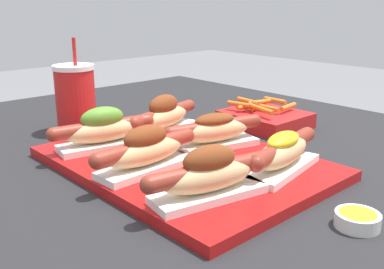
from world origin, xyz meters
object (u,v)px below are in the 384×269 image
at_px(hot_dog_2, 209,175).
at_px(hot_dog_3, 164,116).
at_px(hot_dog_5, 284,152).
at_px(hot_dog_1, 146,151).
at_px(sauce_bowl, 357,219).
at_px(hot_dog_0, 103,130).
at_px(drink_cup, 76,99).
at_px(fries_basket, 265,118).
at_px(hot_dog_4, 214,131).
at_px(serving_tray, 184,163).

height_order(hot_dog_2, hot_dog_3, hot_dog_3).
bearing_deg(hot_dog_5, hot_dog_1, -132.77).
bearing_deg(sauce_bowl, hot_dog_0, -168.20).
height_order(drink_cup, fries_basket, drink_cup).
distance_m(hot_dog_1, fries_basket, 0.42).
height_order(hot_dog_0, hot_dog_2, hot_dog_0).
distance_m(hot_dog_0, hot_dog_5, 0.34).
bearing_deg(hot_dog_4, serving_tray, -85.93).
relative_size(serving_tray, fries_basket, 2.72).
distance_m(hot_dog_3, fries_basket, 0.26).
bearing_deg(fries_basket, hot_dog_3, -106.41).
height_order(hot_dog_3, sauce_bowl, hot_dog_3).
distance_m(hot_dog_2, drink_cup, 0.49).
bearing_deg(hot_dog_0, hot_dog_5, 26.72).
bearing_deg(hot_dog_1, drink_cup, 170.11).
bearing_deg(serving_tray, hot_dog_2, -29.46).
height_order(sauce_bowl, fries_basket, fries_basket).
height_order(hot_dog_2, hot_dog_5, hot_dog_2).
height_order(hot_dog_0, hot_dog_3, hot_dog_3).
xyz_separation_m(serving_tray, hot_dog_2, (0.15, -0.09, 0.04)).
bearing_deg(hot_dog_0, fries_basket, 79.98).
bearing_deg(hot_dog_3, hot_dog_2, -28.20).
relative_size(hot_dog_5, fries_basket, 1.16).
distance_m(hot_dog_1, drink_cup, 0.35).
relative_size(serving_tray, hot_dog_3, 2.36).
bearing_deg(serving_tray, hot_dog_5, 26.67).
height_order(hot_dog_4, sauce_bowl, hot_dog_4).
relative_size(hot_dog_0, hot_dog_5, 1.00).
bearing_deg(hot_dog_0, hot_dog_3, 91.05).
relative_size(hot_dog_3, drink_cup, 0.98).
xyz_separation_m(sauce_bowl, drink_cup, (-0.66, -0.05, 0.07)).
bearing_deg(sauce_bowl, hot_dog_5, 161.10).
height_order(serving_tray, hot_dog_2, hot_dog_2).
bearing_deg(fries_basket, hot_dog_5, -46.31).
bearing_deg(hot_dog_1, hot_dog_4, 93.56).
bearing_deg(sauce_bowl, fries_basket, 142.83).
bearing_deg(hot_dog_1, hot_dog_3, 133.54).
distance_m(hot_dog_2, fries_basket, 0.47).
xyz_separation_m(hot_dog_0, hot_dog_5, (0.31, 0.15, -0.00)).
xyz_separation_m(hot_dog_4, fries_basket, (-0.07, 0.24, -0.03)).
bearing_deg(fries_basket, hot_dog_2, -61.03).
xyz_separation_m(sauce_bowl, fries_basket, (-0.40, 0.30, 0.01)).
relative_size(hot_dog_0, hot_dog_4, 1.01).
bearing_deg(hot_dog_5, fries_basket, 133.69).
xyz_separation_m(serving_tray, drink_cup, (-0.34, -0.03, 0.07)).
xyz_separation_m(serving_tray, hot_dog_4, (-0.01, 0.08, 0.04)).
relative_size(serving_tray, hot_dog_2, 2.35).
distance_m(hot_dog_1, hot_dog_5, 0.23).
bearing_deg(sauce_bowl, hot_dog_3, 173.65).
xyz_separation_m(hot_dog_3, fries_basket, (0.07, 0.25, -0.03)).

